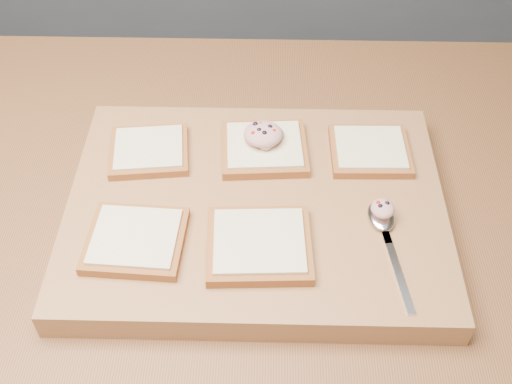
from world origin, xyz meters
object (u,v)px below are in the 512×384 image
cutting_board (256,210)px  tuna_salad_dollop (263,134)px  spoon (383,224)px  bread_far_center (264,148)px

cutting_board → tuna_salad_dollop: tuna_salad_dollop is taller
cutting_board → tuna_salad_dollop: (0.01, 0.10, 0.05)m
tuna_salad_dollop → spoon: 0.22m
cutting_board → bread_far_center: (0.01, 0.09, 0.03)m
bread_far_center → spoon: 0.21m
tuna_salad_dollop → spoon: size_ratio=0.32×
cutting_board → spoon: (0.17, -0.04, 0.03)m
cutting_board → spoon: bearing=-14.7°
bread_far_center → tuna_salad_dollop: (-0.00, 0.01, 0.02)m
tuna_salad_dollop → spoon: bearing=-42.1°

